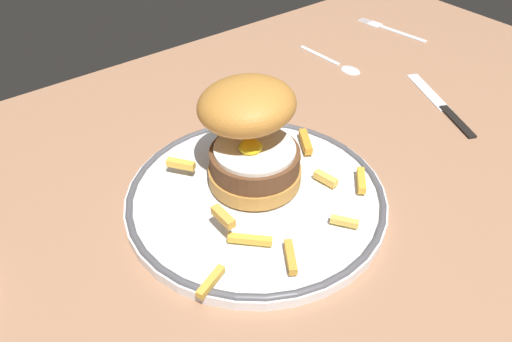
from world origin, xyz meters
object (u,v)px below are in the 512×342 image
(dinner_plate, at_px, (256,197))
(burger, at_px, (250,132))
(spoon, at_px, (344,65))
(fork, at_px, (390,29))
(knife, at_px, (445,108))

(dinner_plate, distance_m, burger, 0.07)
(burger, distance_m, spoon, 0.34)
(dinner_plate, relative_size, fork, 2.04)
(fork, xyz_separation_m, spoon, (-0.18, -0.05, 0.00))
(burger, height_order, spoon, burger)
(dinner_plate, bearing_deg, spoon, 28.54)
(spoon, bearing_deg, dinner_plate, -151.46)
(fork, distance_m, knife, 0.28)
(dinner_plate, distance_m, fork, 0.54)
(spoon, bearing_deg, burger, -154.70)
(dinner_plate, relative_size, burger, 2.03)
(dinner_plate, bearing_deg, knife, -1.77)
(dinner_plate, height_order, spoon, dinner_plate)
(dinner_plate, distance_m, spoon, 0.36)
(dinner_plate, xyz_separation_m, burger, (0.01, 0.03, 0.07))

